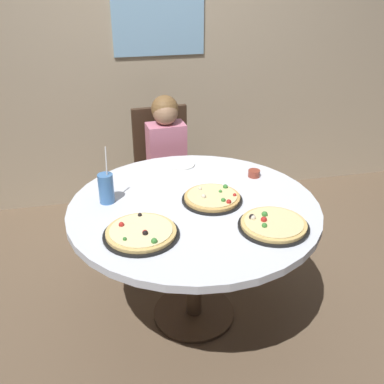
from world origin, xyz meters
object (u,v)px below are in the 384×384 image
at_px(pizza_cheese, 141,233).
at_px(dining_table, 194,219).
at_px(pizza_veggie, 212,198).
at_px(sauce_bowl, 254,173).
at_px(chair_wooden, 164,166).
at_px(soda_cup, 106,188).
at_px(diner_child, 170,182).
at_px(plate_small, 180,164).
at_px(pizza_pepperoni, 273,225).

bearing_deg(pizza_cheese, dining_table, 37.61).
distance_m(pizza_veggie, sauce_bowl, 0.39).
relative_size(chair_wooden, sauce_bowl, 13.57).
bearing_deg(pizza_veggie, sauce_bowl, 36.80).
distance_m(pizza_cheese, soda_cup, 0.39).
distance_m(diner_child, plate_small, 0.41).
distance_m(pizza_veggie, pizza_pepperoni, 0.39).
relative_size(pizza_pepperoni, plate_small, 1.90).
xyz_separation_m(dining_table, pizza_pepperoni, (0.32, -0.30, 0.10)).
relative_size(chair_wooden, diner_child, 0.88).
relative_size(dining_table, soda_cup, 4.28).
bearing_deg(dining_table, pizza_veggie, 12.00).
distance_m(pizza_pepperoni, sauce_bowl, 0.56).
xyz_separation_m(pizza_cheese, soda_cup, (-0.14, 0.36, 0.06)).
height_order(dining_table, plate_small, plate_small).
relative_size(pizza_veggie, pizza_pepperoni, 0.94).
relative_size(pizza_veggie, plate_small, 1.79).
relative_size(pizza_cheese, pizza_pepperoni, 1.04).
relative_size(dining_table, sauce_bowl, 18.79).
bearing_deg(dining_table, chair_wooden, 90.40).
bearing_deg(soda_cup, pizza_pepperoni, -29.22).
bearing_deg(soda_cup, sauce_bowl, 8.52).
bearing_deg(dining_table, diner_child, 89.60).
bearing_deg(plate_small, chair_wooden, 93.92).
relative_size(pizza_veggie, pizza_cheese, 0.90).
distance_m(diner_child, pizza_veggie, 0.85).
relative_size(chair_wooden, pizza_pepperoni, 2.77).
height_order(pizza_veggie, plate_small, pizza_veggie).
relative_size(diner_child, pizza_veggie, 3.36).
relative_size(chair_wooden, pizza_cheese, 2.66).
height_order(soda_cup, plate_small, soda_cup).
relative_size(diner_child, pizza_pepperoni, 3.16).
bearing_deg(dining_table, pizza_cheese, -142.39).
bearing_deg(soda_cup, pizza_cheese, -69.24).
bearing_deg(chair_wooden, pizza_veggie, -83.50).
height_order(chair_wooden, pizza_pepperoni, chair_wooden).
bearing_deg(sauce_bowl, pizza_veggie, -143.20).
relative_size(diner_child, sauce_bowl, 15.46).
relative_size(diner_child, pizza_cheese, 3.02).
height_order(diner_child, pizza_cheese, diner_child).
xyz_separation_m(pizza_cheese, plate_small, (0.33, 0.74, -0.01)).
xyz_separation_m(pizza_pepperoni, soda_cup, (-0.76, 0.43, 0.06)).
bearing_deg(dining_table, sauce_bowl, 31.58).
bearing_deg(plate_small, pizza_pepperoni, -69.95).
bearing_deg(dining_table, soda_cup, 163.73).
xyz_separation_m(pizza_cheese, pizza_pepperoni, (0.62, -0.06, 0.00)).
height_order(chair_wooden, pizza_veggie, chair_wooden).
bearing_deg(pizza_cheese, sauce_bowl, 34.22).
relative_size(dining_table, pizza_cheese, 3.68).
bearing_deg(dining_table, pizza_pepperoni, -42.80).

